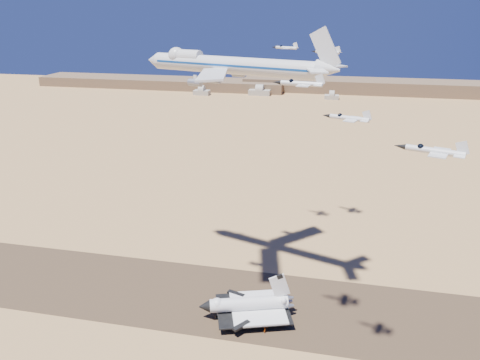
% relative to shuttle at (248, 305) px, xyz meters
% --- Properties ---
extents(ground, '(1200.00, 1200.00, 0.00)m').
position_rel_shuttle_xyz_m(ground, '(-21.00, 8.66, -5.06)').
color(ground, tan).
rests_on(ground, ground).
extents(runway, '(600.00, 50.00, 0.06)m').
position_rel_shuttle_xyz_m(runway, '(-21.00, 8.66, -5.03)').
color(runway, '#4A3525').
rests_on(runway, ground).
extents(ridgeline, '(960.00, 90.00, 18.00)m').
position_rel_shuttle_xyz_m(ridgeline, '(44.31, 535.96, 2.57)').
color(ridgeline, brown).
rests_on(ridgeline, ground).
extents(hangars, '(200.50, 29.50, 30.00)m').
position_rel_shuttle_xyz_m(hangars, '(-85.00, 487.09, -0.23)').
color(hangars, '#A4A091').
rests_on(hangars, ground).
extents(shuttle, '(38.61, 30.88, 18.81)m').
position_rel_shuttle_xyz_m(shuttle, '(0.00, 0.00, 0.00)').
color(shuttle, white).
rests_on(shuttle, runway).
extents(carrier_747, '(85.86, 63.96, 21.51)m').
position_rel_shuttle_xyz_m(carrier_747, '(-15.48, 29.83, 90.59)').
color(carrier_747, silver).
extents(crew_a, '(0.54, 0.69, 1.68)m').
position_rel_shuttle_xyz_m(crew_a, '(8.84, -6.41, -4.16)').
color(crew_a, '#F45C0E').
rests_on(crew_a, runway).
extents(crew_b, '(0.84, 0.90, 1.62)m').
position_rel_shuttle_xyz_m(crew_b, '(8.36, -9.03, -4.19)').
color(crew_b, '#F45C0E').
rests_on(crew_b, runway).
extents(crew_c, '(1.20, 1.21, 1.92)m').
position_rel_shuttle_xyz_m(crew_c, '(8.20, -8.10, -4.04)').
color(crew_c, '#F45C0E').
rests_on(crew_c, runway).
extents(chase_jet_a, '(16.34, 9.05, 4.08)m').
position_rel_shuttle_xyz_m(chase_jet_a, '(17.85, -10.52, 90.46)').
color(chase_jet_a, silver).
extents(chase_jet_b, '(13.68, 8.01, 3.49)m').
position_rel_shuttle_xyz_m(chase_jet_b, '(32.67, -24.64, 83.60)').
color(chase_jet_b, silver).
extents(chase_jet_c, '(16.19, 9.49, 4.14)m').
position_rel_shuttle_xyz_m(chase_jet_c, '(52.15, -43.80, 81.07)').
color(chase_jet_c, silver).
extents(chase_jet_e, '(13.54, 7.94, 3.46)m').
position_rel_shuttle_xyz_m(chase_jet_e, '(2.76, 76.60, 93.89)').
color(chase_jet_e, silver).
extents(chase_jet_f, '(15.32, 9.27, 3.97)m').
position_rel_shuttle_xyz_m(chase_jet_f, '(22.03, 86.30, 91.37)').
color(chase_jet_f, silver).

